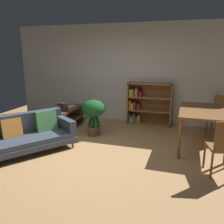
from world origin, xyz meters
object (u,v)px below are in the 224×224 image
at_px(open_laptop, 67,106).
at_px(potted_floor_plant, 94,111).
at_px(media_console, 67,119).
at_px(bookshelf, 146,104).
at_px(fabric_couch, 24,134).
at_px(dining_chair_far, 223,145).
at_px(dining_chair_near, 219,113).
at_px(desk_speaker, 64,107).
at_px(dining_table, 202,113).

xyz_separation_m(open_laptop, potted_floor_plant, (0.95, -0.49, 0.03)).
bearing_deg(media_console, bookshelf, 29.58).
distance_m(fabric_couch, media_console, 1.57).
xyz_separation_m(open_laptop, dining_chair_far, (3.60, -1.70, -0.03)).
bearing_deg(dining_chair_far, dining_chair_near, 85.44).
bearing_deg(dining_chair_near, media_console, -167.08).
bearing_deg(fabric_couch, media_console, 86.48).
height_order(desk_speaker, dining_chair_near, dining_chair_near).
distance_m(potted_floor_plant, dining_chair_far, 2.91).
bearing_deg(dining_chair_far, bookshelf, 122.70).
xyz_separation_m(fabric_couch, dining_table, (3.34, 1.27, 0.38)).
distance_m(media_console, potted_floor_plant, 0.95).
relative_size(dining_chair_near, dining_chair_far, 0.96).
height_order(media_console, dining_chair_far, dining_chair_far).
xyz_separation_m(desk_speaker, dining_chair_far, (3.44, -1.23, -0.11)).
relative_size(open_laptop, potted_floor_plant, 0.53).
bearing_deg(bookshelf, open_laptop, -157.14).
bearing_deg(open_laptop, desk_speaker, -71.03).
bearing_deg(dining_chair_far, media_console, 157.30).
bearing_deg(bookshelf, dining_chair_near, -6.94).
height_order(fabric_couch, dining_chair_near, dining_chair_near).
height_order(potted_floor_plant, bookshelf, bookshelf).
xyz_separation_m(open_laptop, dining_table, (3.34, -0.52, 0.18)).
bearing_deg(media_console, open_laptop, 112.15).
height_order(dining_chair_far, bookshelf, bookshelf).
bearing_deg(dining_chair_near, bookshelf, 173.06).
xyz_separation_m(open_laptop, desk_speaker, (0.16, -0.47, 0.08)).
height_order(fabric_couch, open_laptop, fabric_couch).
height_order(potted_floor_plant, dining_chair_near, dining_chair_near).
height_order(potted_floor_plant, dining_chair_far, dining_chair_far).
height_order(fabric_couch, dining_table, dining_table).
relative_size(desk_speaker, dining_table, 0.14).
bearing_deg(fabric_couch, dining_chair_far, 1.49).
relative_size(open_laptop, dining_chair_near, 0.50).
relative_size(media_console, dining_chair_far, 1.25).
bearing_deg(media_console, fabric_couch, -93.52).
relative_size(dining_table, dining_chair_near, 1.66).
bearing_deg(bookshelf, potted_floor_plant, -127.72).
xyz_separation_m(fabric_couch, bookshelf, (1.98, 2.63, 0.21)).
height_order(open_laptop, dining_table, dining_table).
distance_m(fabric_couch, potted_floor_plant, 1.63).
distance_m(dining_chair_far, bookshelf, 3.01).
bearing_deg(open_laptop, fabric_couch, -90.01).
bearing_deg(dining_chair_far, potted_floor_plant, 155.41).
distance_m(dining_table, dining_chair_near, 1.24).
bearing_deg(desk_speaker, bookshelf, 35.75).
relative_size(open_laptop, bookshelf, 0.38).
height_order(desk_speaker, dining_chair_far, dining_chair_far).
height_order(desk_speaker, bookshelf, bookshelf).
xyz_separation_m(dining_table, dining_chair_far, (0.26, -1.18, -0.21)).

